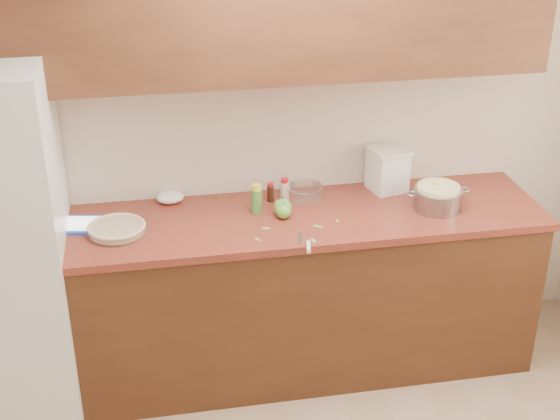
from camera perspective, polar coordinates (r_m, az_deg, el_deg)
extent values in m
plane|color=beige|center=(4.09, -0.31, 6.37)|extent=(3.60, 0.00, 3.60)
cube|color=#4F2B16|center=(4.19, 0.51, -6.28)|extent=(2.60, 0.65, 0.88)
cube|color=brown|center=(3.96, 0.54, -0.67)|extent=(2.64, 0.68, 0.04)
cube|color=brown|center=(3.76, 0.14, 14.85)|extent=(2.60, 0.34, 0.70)
cylinder|color=silver|center=(3.85, -11.85, -1.41)|extent=(0.29, 0.29, 0.04)
cylinder|color=beige|center=(3.85, -11.85, -1.40)|extent=(0.26, 0.26, 0.03)
torus|color=beige|center=(3.85, -11.87, -1.20)|extent=(0.28, 0.28, 0.02)
cylinder|color=gray|center=(4.09, 11.45, 0.81)|extent=(0.25, 0.25, 0.11)
torus|color=gray|center=(4.02, 9.64, 1.17)|extent=(0.06, 0.06, 0.01)
torus|color=gray|center=(4.12, 13.32, 1.46)|extent=(0.06, 0.06, 0.01)
cylinder|color=#FFF3AB|center=(4.08, 11.47, 1.01)|extent=(0.22, 0.22, 0.11)
cube|color=white|center=(4.23, 7.87, 2.85)|extent=(0.21, 0.21, 0.22)
cube|color=beige|center=(4.19, 7.97, 4.33)|extent=(0.23, 0.23, 0.02)
cube|color=blue|center=(3.97, -14.51, -1.07)|extent=(0.29, 0.24, 0.02)
cube|color=white|center=(3.96, -14.52, -0.95)|extent=(0.23, 0.19, 0.00)
cube|color=gray|center=(3.73, 1.46, -2.11)|extent=(0.04, 0.11, 0.00)
cylinder|color=white|center=(3.64, 2.10, -2.71)|extent=(0.04, 0.10, 0.02)
cylinder|color=#4C8C38|center=(3.96, -1.72, 0.65)|extent=(0.06, 0.06, 0.13)
cylinder|color=yellow|center=(3.92, -1.73, 1.68)|extent=(0.05, 0.05, 0.03)
cylinder|color=beige|center=(4.11, 0.34, 1.43)|extent=(0.05, 0.05, 0.10)
cylinder|color=red|center=(4.09, 0.35, 2.17)|extent=(0.04, 0.04, 0.02)
cylinder|color=black|center=(4.09, -0.70, 1.21)|extent=(0.04, 0.04, 0.09)
cylinder|color=red|center=(4.06, -0.70, 1.87)|extent=(0.03, 0.03, 0.02)
cylinder|color=silver|center=(4.12, 1.79, 1.31)|extent=(0.19, 0.19, 0.07)
torus|color=silver|center=(4.11, 1.79, 1.73)|extent=(0.20, 0.20, 0.01)
ellipsoid|color=white|center=(4.12, -8.04, 0.93)|extent=(0.16, 0.14, 0.06)
sphere|color=#60A438|center=(3.91, 0.25, -0.10)|extent=(0.08, 0.08, 0.08)
cylinder|color=#3F2D19|center=(3.89, 0.25, 0.49)|extent=(0.01, 0.01, 0.01)
sphere|color=#60A438|center=(3.93, 0.21, 0.20)|extent=(0.09, 0.09, 0.09)
cylinder|color=#3F2D19|center=(3.91, 0.21, 0.88)|extent=(0.01, 0.01, 0.01)
cube|color=#7DA651|center=(3.73, -1.66, -2.16)|extent=(0.03, 0.04, 0.00)
cube|color=#7DA651|center=(3.71, 2.46, -2.26)|extent=(0.03, 0.05, 0.00)
cube|color=#7DA651|center=(3.90, 4.22, -0.81)|extent=(0.01, 0.03, 0.00)
cube|color=#7DA651|center=(3.85, 2.79, -1.20)|extent=(0.05, 0.04, 0.00)
cube|color=#7DA651|center=(3.82, -1.02, -1.36)|extent=(0.04, 0.02, 0.00)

